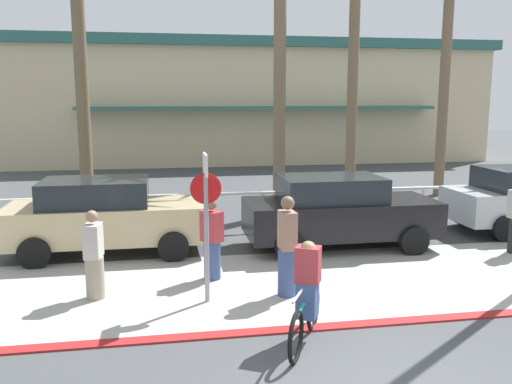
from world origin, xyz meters
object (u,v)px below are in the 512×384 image
cyclist_teal_0 (307,295)px  pedestrian_1 (212,243)px  car_tan_1 (106,216)px  pedestrian_3 (287,250)px  stop_sign_bike_lane (206,207)px  pedestrian_2 (94,259)px  car_black_2 (338,211)px  palm_tree_6 (448,22)px

cyclist_teal_0 → pedestrian_1: size_ratio=1.03×
car_tan_1 → pedestrian_1: car_tan_1 is taller
pedestrian_1 → cyclist_teal_0: bearing=-69.5°
pedestrian_1 → pedestrian_3: pedestrian_3 is taller
pedestrian_1 → pedestrian_3: bearing=-42.8°
stop_sign_bike_lane → pedestrian_2: (-1.90, 0.50, -0.96)m
stop_sign_bike_lane → car_black_2: size_ratio=0.58×
palm_tree_6 → pedestrian_2: bearing=-142.4°
pedestrian_1 → pedestrian_3: (1.21, -1.12, 0.11)m
palm_tree_6 → car_black_2: size_ratio=1.84×
cyclist_teal_0 → pedestrian_3: pedestrian_3 is taller
palm_tree_6 → cyclist_teal_0: palm_tree_6 is taller
car_tan_1 → cyclist_teal_0: 6.05m
pedestrian_2 → pedestrian_3: bearing=-7.7°
palm_tree_6 → pedestrian_3: palm_tree_6 is taller
pedestrian_1 → car_black_2: bearing=29.7°
car_tan_1 → car_black_2: (5.28, -0.44, 0.00)m
car_black_2 → pedestrian_1: 3.57m
palm_tree_6 → cyclist_teal_0: (-7.86, -10.74, -5.37)m
stop_sign_bike_lane → pedestrian_3: 1.63m
pedestrian_1 → pedestrian_2: size_ratio=1.01×
cyclist_teal_0 → car_tan_1: bearing=122.6°
stop_sign_bike_lane → palm_tree_6: size_ratio=0.32×
palm_tree_6 → pedestrian_1: 13.04m
pedestrian_1 → pedestrian_2: bearing=-162.2°
car_tan_1 → pedestrian_3: bearing=-44.5°
cyclist_teal_0 → pedestrian_3: (0.13, 1.77, 0.15)m
car_black_2 → cyclist_teal_0: 5.08m
car_black_2 → pedestrian_1: (-3.10, -1.77, -0.14)m
palm_tree_6 → car_tan_1: size_ratio=1.84×
cyclist_teal_0 → stop_sign_bike_lane: bearing=126.5°
palm_tree_6 → pedestrian_3: (-7.74, -8.96, -5.22)m
pedestrian_1 → pedestrian_2: 2.20m
cyclist_teal_0 → pedestrian_2: bearing=145.0°
car_black_2 → pedestrian_1: bearing=-150.3°
car_tan_1 → car_black_2: 5.30m
cyclist_teal_0 → pedestrian_2: size_ratio=1.04×
pedestrian_2 → palm_tree_6: bearing=37.6°
palm_tree_6 → cyclist_teal_0: bearing=-126.2°
pedestrian_1 → pedestrian_3: size_ratio=0.88×
stop_sign_bike_lane → pedestrian_3: bearing=2.1°
palm_tree_6 → pedestrian_1: (-8.94, -7.85, -5.34)m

